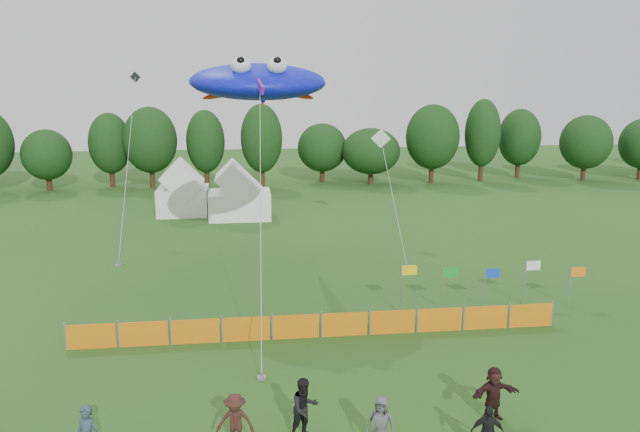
{
  "coord_description": "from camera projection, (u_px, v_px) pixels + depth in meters",
  "views": [
    {
      "loc": [
        -2.87,
        -16.96,
        10.2
      ],
      "look_at": [
        0.0,
        6.0,
        5.2
      ],
      "focal_mm": 35.0,
      "sensor_mm": 36.0,
      "label": 1
    }
  ],
  "objects": [
    {
      "name": "tent_right",
      "position": [
        240.0,
        196.0,
        47.4
      ],
      "size": [
        4.69,
        3.75,
        3.31
      ],
      "color": "white",
      "rests_on": "ground"
    },
    {
      "name": "spectator_b",
      "position": [
        305.0,
        408.0,
        18.06
      ],
      "size": [
        1.11,
        1.02,
        1.85
      ],
      "primitive_type": "imported",
      "rotation": [
        0.0,
        0.0,
        0.44
      ],
      "color": "black",
      "rests_on": "ground"
    },
    {
      "name": "treeline",
      "position": [
        288.0,
        144.0,
        61.84
      ],
      "size": [
        104.57,
        8.78,
        8.36
      ],
      "color": "#382314",
      "rests_on": "ground"
    },
    {
      "name": "small_kite_white",
      "position": [
        387.0,
        169.0,
        39.23
      ],
      "size": [
        1.27,
        8.73,
        7.17
      ],
      "color": "white",
      "rests_on": "ground"
    },
    {
      "name": "spectator_e",
      "position": [
        381.0,
        424.0,
        17.43
      ],
      "size": [
        0.94,
        0.8,
        1.64
      ],
      "primitive_type": "imported",
      "rotation": [
        0.0,
        0.0,
        -0.41
      ],
      "color": "#4A4A4F",
      "rests_on": "ground"
    },
    {
      "name": "spectator_f",
      "position": [
        494.0,
        394.0,
        19.06
      ],
      "size": [
        1.64,
        0.74,
        1.71
      ],
      "primitive_type": "imported",
      "rotation": [
        0.0,
        0.0,
        0.16
      ],
      "color": "black",
      "rests_on": "ground"
    },
    {
      "name": "barrier_fence",
      "position": [
        320.0,
        326.0,
        25.31
      ],
      "size": [
        19.9,
        0.06,
        1.0
      ],
      "color": "orange",
      "rests_on": "ground"
    },
    {
      "name": "tent_left",
      "position": [
        183.0,
        192.0,
        48.79
      ],
      "size": [
        3.89,
        3.89,
        3.43
      ],
      "color": "white",
      "rests_on": "ground"
    },
    {
      "name": "ground",
      "position": [
        344.0,
        424.0,
        18.95
      ],
      "size": [
        160.0,
        160.0,
        0.0
      ],
      "primitive_type": "plane",
      "color": "#234C16",
      "rests_on": "ground"
    },
    {
      "name": "spectator_c",
      "position": [
        235.0,
        422.0,
        17.48
      ],
      "size": [
        1.19,
        0.81,
        1.69
      ],
      "primitive_type": "imported",
      "rotation": [
        0.0,
        0.0,
        -0.18
      ],
      "color": "#361C15",
      "rests_on": "ground"
    },
    {
      "name": "spectator_d",
      "position": [
        487.0,
        432.0,
        17.09
      ],
      "size": [
        0.97,
        0.56,
        1.56
      ],
      "primitive_type": "imported",
      "rotation": [
        0.0,
        0.0,
        -0.2
      ],
      "color": "black",
      "rests_on": "ground"
    },
    {
      "name": "small_kite_dark",
      "position": [
        128.0,
        154.0,
        39.61
      ],
      "size": [
        0.75,
        10.98,
        10.9
      ],
      "color": "black",
      "rests_on": "ground"
    },
    {
      "name": "stingray_kite",
      "position": [
        259.0,
        82.0,
        30.59
      ],
      "size": [
        7.08,
        19.7,
        11.39
      ],
      "color": "#101AEB",
      "rests_on": "ground"
    },
    {
      "name": "flag_row",
      "position": [
        488.0,
        280.0,
        28.41
      ],
      "size": [
        8.73,
        0.47,
        2.23
      ],
      "color": "gray",
      "rests_on": "ground"
    }
  ]
}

